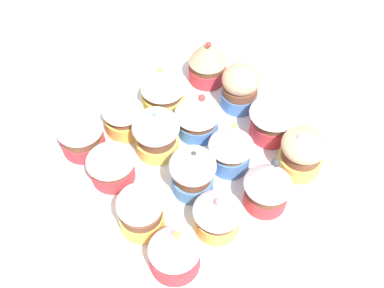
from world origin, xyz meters
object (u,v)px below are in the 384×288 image
object	(u,v)px
cupcake_12	(208,60)
cupcake_3	(174,250)
cupcake_6	(193,172)
cupcake_14	(274,114)
cupcake_11	(268,183)
cupcake_15	(302,152)
cupcake_0	(79,129)
cupcake_9	(198,113)
cupcake_1	(110,159)
cupcake_4	(123,112)
napkin	(153,46)
cupcake_13	(240,87)
cupcake_8	(163,87)
cupcake_5	(156,133)
baking_tray	(192,160)
cupcake_10	(231,146)
cupcake_7	(218,212)
cupcake_2	(141,211)

from	to	relation	value
cupcake_12	cupcake_3	bearing A→B (deg)	-46.17
cupcake_6	cupcake_14	distance (cm)	13.93
cupcake_11	cupcake_15	world-z (taller)	cupcake_11
cupcake_0	cupcake_9	distance (cm)	15.59
cupcake_0	cupcake_6	bearing A→B (deg)	28.19
cupcake_11	cupcake_12	size ratio (longest dim) A/B	1.09
cupcake_1	cupcake_15	distance (cm)	24.12
cupcake_3	cupcake_15	xyz separation A→B (cm)	(-0.84, 20.81, -0.21)
cupcake_6	cupcake_14	size ratio (longest dim) A/B	0.89
cupcake_3	cupcake_4	size ratio (longest dim) A/B	1.06
cupcake_6	napkin	xyz separation A→B (cm)	(-26.05, 12.24, -4.41)
cupcake_13	cupcake_15	distance (cm)	13.24
cupcake_8	cupcake_13	distance (cm)	10.81
cupcake_1	cupcake_14	world-z (taller)	cupcake_14
cupcake_0	cupcake_1	distance (cm)	6.46
cupcake_5	cupcake_12	size ratio (longest dim) A/B	0.87
cupcake_9	cupcake_13	xyz separation A→B (cm)	(-0.16, 7.76, -0.12)
baking_tray	cupcake_12	distance (cm)	15.65
cupcake_6	cupcake_3	bearing A→B (deg)	-49.28
cupcake_12	cupcake_13	world-z (taller)	cupcake_12
cupcake_9	cupcake_11	bearing A→B (deg)	-2.28
cupcake_6	cupcake_13	distance (cm)	15.84
cupcake_10	cupcake_0	bearing A→B (deg)	-136.06
cupcake_15	napkin	size ratio (longest dim) A/B	0.61
cupcake_12	cupcake_15	distance (cm)	20.06
cupcake_4	cupcake_12	distance (cm)	15.15
cupcake_8	cupcake_11	world-z (taller)	cupcake_11
cupcake_6	cupcake_9	xyz separation A→B (cm)	(-7.04, 6.35, 0.13)
cupcake_4	cupcake_6	world-z (taller)	cupcake_6
cupcake_12	cupcake_7	bearing A→B (deg)	-36.56
baking_tray	cupcake_11	bearing A→B (deg)	14.99
cupcake_10	cupcake_15	distance (cm)	9.04
baking_tray	cupcake_6	xyz separation A→B (cm)	(3.78, -2.85, 4.11)
cupcake_15	cupcake_8	bearing A→B (deg)	-159.57
cupcake_6	cupcake_13	xyz separation A→B (cm)	(-7.21, 14.11, 0.00)
cupcake_5	cupcake_10	world-z (taller)	cupcake_10
cupcake_1	cupcake_4	size ratio (longest dim) A/B	1.11
cupcake_0	cupcake_8	distance (cm)	13.10
cupcake_13	cupcake_5	bearing A→B (deg)	-92.38
cupcake_7	cupcake_14	xyz separation A→B (cm)	(-6.48, 15.04, 0.62)
cupcake_14	cupcake_10	bearing A→B (deg)	-86.65
baking_tray	cupcake_4	xyz separation A→B (cm)	(-9.74, -4.17, 3.96)
cupcake_12	cupcake_14	size ratio (longest dim) A/B	0.99
cupcake_9	cupcake_10	size ratio (longest dim) A/B	0.93
cupcake_0	cupcake_2	world-z (taller)	cupcake_0
cupcake_1	baking_tray	bearing A→B (deg)	68.52
cupcake_9	napkin	size ratio (longest dim) A/B	0.68
cupcake_7	cupcake_14	size ratio (longest dim) A/B	0.91
cupcake_5	cupcake_0	bearing A→B (deg)	-129.39
cupcake_7	cupcake_10	xyz separation A→B (cm)	(-6.02, 7.23, 0.52)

